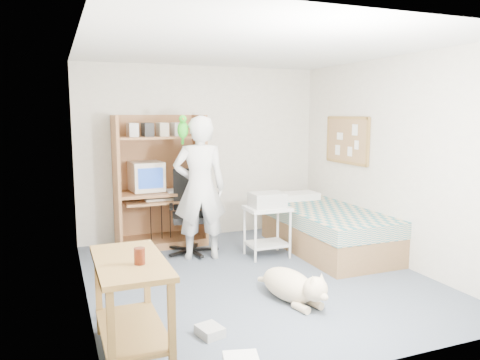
{
  "coord_description": "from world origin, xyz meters",
  "views": [
    {
      "loc": [
        -2.03,
        -4.6,
        1.83
      ],
      "look_at": [
        -0.03,
        0.41,
        1.05
      ],
      "focal_mm": 35.0,
      "sensor_mm": 36.0,
      "label": 1
    }
  ],
  "objects_px": {
    "computer_hutch": "(159,186)",
    "bed": "(327,229)",
    "side_desk": "(131,293)",
    "office_chair": "(191,223)",
    "dog": "(292,285)",
    "person": "(200,188)",
    "printer_cart": "(267,223)"
  },
  "relations": [
    {
      "from": "side_desk",
      "to": "office_chair",
      "type": "relative_size",
      "value": 0.93
    },
    {
      "from": "office_chair",
      "to": "dog",
      "type": "distance_m",
      "value": 2.04
    },
    {
      "from": "printer_cart",
      "to": "office_chair",
      "type": "bearing_deg",
      "value": 148.0
    },
    {
      "from": "computer_hutch",
      "to": "person",
      "type": "height_order",
      "value": "computer_hutch"
    },
    {
      "from": "side_desk",
      "to": "printer_cart",
      "type": "relative_size",
      "value": 1.54
    },
    {
      "from": "computer_hutch",
      "to": "bed",
      "type": "relative_size",
      "value": 0.89
    },
    {
      "from": "printer_cart",
      "to": "computer_hutch",
      "type": "bearing_deg",
      "value": 138.14
    },
    {
      "from": "computer_hutch",
      "to": "person",
      "type": "relative_size",
      "value": 1.0
    },
    {
      "from": "computer_hutch",
      "to": "dog",
      "type": "distance_m",
      "value": 2.68
    },
    {
      "from": "dog",
      "to": "printer_cart",
      "type": "height_order",
      "value": "printer_cart"
    },
    {
      "from": "side_desk",
      "to": "office_chair",
      "type": "xyz_separation_m",
      "value": [
        1.15,
        2.43,
        -0.11
      ]
    },
    {
      "from": "side_desk",
      "to": "printer_cart",
      "type": "height_order",
      "value": "side_desk"
    },
    {
      "from": "office_chair",
      "to": "person",
      "type": "xyz_separation_m",
      "value": [
        0.04,
        -0.31,
        0.51
      ]
    },
    {
      "from": "dog",
      "to": "person",
      "type": "bearing_deg",
      "value": 91.18
    },
    {
      "from": "bed",
      "to": "printer_cart",
      "type": "xyz_separation_m",
      "value": [
        -0.85,
        0.06,
        0.14
      ]
    },
    {
      "from": "office_chair",
      "to": "person",
      "type": "distance_m",
      "value": 0.6
    },
    {
      "from": "bed",
      "to": "office_chair",
      "type": "distance_m",
      "value": 1.81
    },
    {
      "from": "office_chair",
      "to": "printer_cart",
      "type": "distance_m",
      "value": 1.02
    },
    {
      "from": "side_desk",
      "to": "bed",
      "type": "bearing_deg",
      "value": 32.5
    },
    {
      "from": "side_desk",
      "to": "dog",
      "type": "xyz_separation_m",
      "value": [
        1.61,
        0.45,
        -0.33
      ]
    },
    {
      "from": "side_desk",
      "to": "person",
      "type": "height_order",
      "value": "person"
    },
    {
      "from": "bed",
      "to": "side_desk",
      "type": "bearing_deg",
      "value": -147.5
    },
    {
      "from": "computer_hutch",
      "to": "person",
      "type": "distance_m",
      "value": 0.89
    },
    {
      "from": "dog",
      "to": "computer_hutch",
      "type": "bearing_deg",
      "value": 93.91
    },
    {
      "from": "person",
      "to": "side_desk",
      "type": "bearing_deg",
      "value": 72.64
    },
    {
      "from": "person",
      "to": "printer_cart",
      "type": "distance_m",
      "value": 0.97
    },
    {
      "from": "side_desk",
      "to": "office_chair",
      "type": "height_order",
      "value": "office_chair"
    },
    {
      "from": "computer_hutch",
      "to": "printer_cart",
      "type": "xyz_separation_m",
      "value": [
        1.15,
        -1.06,
        -0.39
      ]
    },
    {
      "from": "computer_hutch",
      "to": "dog",
      "type": "relative_size",
      "value": 1.81
    },
    {
      "from": "dog",
      "to": "bed",
      "type": "bearing_deg",
      "value": 34.63
    },
    {
      "from": "bed",
      "to": "dog",
      "type": "xyz_separation_m",
      "value": [
        -1.24,
        -1.36,
        -0.12
      ]
    },
    {
      "from": "bed",
      "to": "office_chair",
      "type": "height_order",
      "value": "office_chair"
    }
  ]
}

